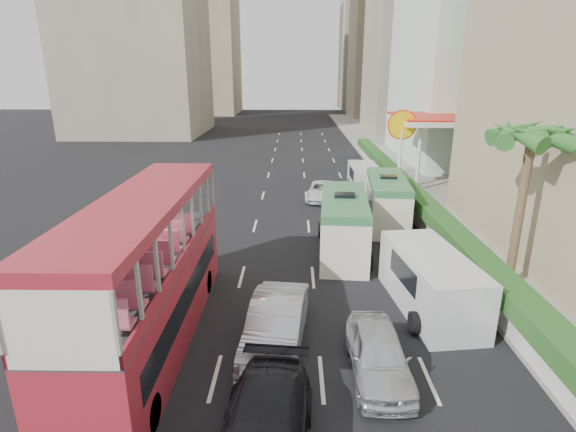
{
  "coord_description": "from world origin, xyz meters",
  "views": [
    {
      "loc": [
        -1.23,
        -13.31,
        8.75
      ],
      "look_at": [
        -1.5,
        4.0,
        3.2
      ],
      "focal_mm": 28.0,
      "sensor_mm": 36.0,
      "label": 1
    }
  ],
  "objects_px": {
    "car_silver_lane_b": "(377,374)",
    "minibus_near": "(343,225)",
    "minibus_far": "(387,201)",
    "shell_station": "(434,150)",
    "van_asset": "(322,199)",
    "double_decker_bus": "(148,272)",
    "panel_van_near": "(430,282)",
    "car_silver_lane_a": "(276,345)",
    "panel_van_far": "(364,179)",
    "palm_tree": "(520,213)"
  },
  "relations": [
    {
      "from": "van_asset",
      "to": "minibus_far",
      "type": "height_order",
      "value": "minibus_far"
    },
    {
      "from": "van_asset",
      "to": "panel_van_near",
      "type": "height_order",
      "value": "panel_van_near"
    },
    {
      "from": "minibus_near",
      "to": "shell_station",
      "type": "height_order",
      "value": "shell_station"
    },
    {
      "from": "double_decker_bus",
      "to": "van_asset",
      "type": "xyz_separation_m",
      "value": [
        6.77,
        18.04,
        -2.53
      ]
    },
    {
      "from": "minibus_near",
      "to": "shell_station",
      "type": "relative_size",
      "value": 0.82
    },
    {
      "from": "panel_van_near",
      "to": "palm_tree",
      "type": "xyz_separation_m",
      "value": [
        3.82,
        1.66,
        2.26
      ]
    },
    {
      "from": "car_silver_lane_a",
      "to": "minibus_near",
      "type": "xyz_separation_m",
      "value": [
        3.05,
        8.31,
        1.46
      ]
    },
    {
      "from": "double_decker_bus",
      "to": "palm_tree",
      "type": "distance_m",
      "value": 14.39
    },
    {
      "from": "minibus_far",
      "to": "palm_tree",
      "type": "distance_m",
      "value": 9.5
    },
    {
      "from": "panel_van_near",
      "to": "double_decker_bus",
      "type": "bearing_deg",
      "value": -173.85
    },
    {
      "from": "car_silver_lane_b",
      "to": "minibus_near",
      "type": "height_order",
      "value": "minibus_near"
    },
    {
      "from": "car_silver_lane_b",
      "to": "shell_station",
      "type": "bearing_deg",
      "value": 70.45
    },
    {
      "from": "van_asset",
      "to": "minibus_near",
      "type": "bearing_deg",
      "value": -76.6
    },
    {
      "from": "car_silver_lane_a",
      "to": "panel_van_near",
      "type": "relative_size",
      "value": 0.89
    },
    {
      "from": "minibus_far",
      "to": "panel_van_near",
      "type": "distance_m",
      "value": 10.27
    },
    {
      "from": "minibus_near",
      "to": "panel_van_near",
      "type": "distance_m",
      "value": 6.32
    },
    {
      "from": "van_asset",
      "to": "minibus_near",
      "type": "relative_size",
      "value": 0.67
    },
    {
      "from": "minibus_near",
      "to": "shell_station",
      "type": "bearing_deg",
      "value": 63.92
    },
    {
      "from": "van_asset",
      "to": "minibus_near",
      "type": "xyz_separation_m",
      "value": [
        0.45,
        -10.03,
        1.46
      ]
    },
    {
      "from": "minibus_far",
      "to": "shell_station",
      "type": "height_order",
      "value": "shell_station"
    },
    {
      "from": "car_silver_lane_a",
      "to": "minibus_near",
      "type": "distance_m",
      "value": 8.97
    },
    {
      "from": "double_decker_bus",
      "to": "van_asset",
      "type": "relative_size",
      "value": 2.49
    },
    {
      "from": "car_silver_lane_b",
      "to": "van_asset",
      "type": "relative_size",
      "value": 0.95
    },
    {
      "from": "double_decker_bus",
      "to": "minibus_near",
      "type": "height_order",
      "value": "double_decker_bus"
    },
    {
      "from": "minibus_far",
      "to": "shell_station",
      "type": "distance_m",
      "value": 11.96
    },
    {
      "from": "car_silver_lane_b",
      "to": "minibus_near",
      "type": "relative_size",
      "value": 0.64
    },
    {
      "from": "minibus_far",
      "to": "double_decker_bus",
      "type": "bearing_deg",
      "value": -123.88
    },
    {
      "from": "panel_van_far",
      "to": "palm_tree",
      "type": "height_order",
      "value": "palm_tree"
    },
    {
      "from": "car_silver_lane_b",
      "to": "palm_tree",
      "type": "distance_m",
      "value": 9.32
    },
    {
      "from": "car_silver_lane_a",
      "to": "shell_station",
      "type": "bearing_deg",
      "value": 69.42
    },
    {
      "from": "double_decker_bus",
      "to": "panel_van_far",
      "type": "distance_m",
      "value": 22.75
    },
    {
      "from": "van_asset",
      "to": "panel_van_far",
      "type": "bearing_deg",
      "value": 45.49
    },
    {
      "from": "panel_van_near",
      "to": "panel_van_far",
      "type": "height_order",
      "value": "panel_van_near"
    },
    {
      "from": "car_silver_lane_a",
      "to": "panel_van_near",
      "type": "height_order",
      "value": "panel_van_near"
    },
    {
      "from": "double_decker_bus",
      "to": "car_silver_lane_b",
      "type": "xyz_separation_m",
      "value": [
        7.3,
        -1.76,
        -2.53
      ]
    },
    {
      "from": "van_asset",
      "to": "minibus_far",
      "type": "xyz_separation_m",
      "value": [
        3.5,
        -5.45,
        1.41
      ]
    },
    {
      "from": "car_silver_lane_a",
      "to": "panel_van_far",
      "type": "relative_size",
      "value": 1.0
    },
    {
      "from": "minibus_near",
      "to": "minibus_far",
      "type": "xyz_separation_m",
      "value": [
        3.05,
        4.57,
        -0.05
      ]
    },
    {
      "from": "double_decker_bus",
      "to": "car_silver_lane_a",
      "type": "bearing_deg",
      "value": -4.03
    },
    {
      "from": "car_silver_lane_a",
      "to": "panel_van_far",
      "type": "height_order",
      "value": "panel_van_far"
    },
    {
      "from": "panel_van_near",
      "to": "minibus_far",
      "type": "bearing_deg",
      "value": 81.34
    },
    {
      "from": "shell_station",
      "to": "van_asset",
      "type": "bearing_deg",
      "value": -151.76
    },
    {
      "from": "minibus_near",
      "to": "palm_tree",
      "type": "bearing_deg",
      "value": -27.13
    },
    {
      "from": "double_decker_bus",
      "to": "panel_van_far",
      "type": "height_order",
      "value": "double_decker_bus"
    },
    {
      "from": "double_decker_bus",
      "to": "panel_van_near",
      "type": "height_order",
      "value": "double_decker_bus"
    },
    {
      "from": "double_decker_bus",
      "to": "minibus_near",
      "type": "bearing_deg",
      "value": 47.99
    },
    {
      "from": "minibus_near",
      "to": "car_silver_lane_b",
      "type": "bearing_deg",
      "value": -85.23
    },
    {
      "from": "car_silver_lane_b",
      "to": "van_asset",
      "type": "xyz_separation_m",
      "value": [
        -0.53,
        19.81,
        0.0
      ]
    },
    {
      "from": "palm_tree",
      "to": "shell_station",
      "type": "distance_m",
      "value": 19.14
    },
    {
      "from": "car_silver_lane_a",
      "to": "shell_station",
      "type": "height_order",
      "value": "shell_station"
    }
  ]
}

